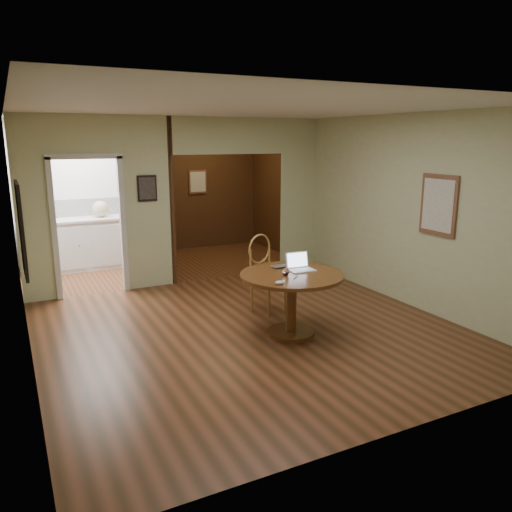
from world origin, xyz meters
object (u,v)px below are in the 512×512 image
closed_laptop (285,267)px  dining_table (292,290)px  chair (265,269)px  open_laptop (300,265)px

closed_laptop → dining_table: bearing=-105.5°
chair → dining_table: bearing=-116.0°
open_laptop → dining_table: bearing=-143.2°
chair → open_laptop: 0.84m
open_laptop → chair: bearing=98.4°
dining_table → chair: bearing=82.7°
dining_table → chair: 0.92m
closed_laptop → open_laptop: bearing=-56.9°
chair → open_laptop: bearing=-104.5°
chair → open_laptop: chair is taller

